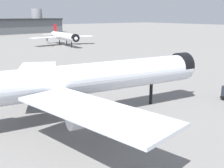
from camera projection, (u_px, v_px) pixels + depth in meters
The scene contains 3 objects.
ground at pixel (82, 121), 46.55m from camera, with size 900.00×900.00×0.00m, color slate.
airliner_near_gate at pixel (77, 80), 46.16m from camera, with size 54.54×49.33×15.18m.
airliner_far_taxiway at pixel (64, 36), 159.63m from camera, with size 37.81×41.80×11.89m.
Camera 1 is at (-22.39, -37.80, 17.39)m, focal length 44.09 mm.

